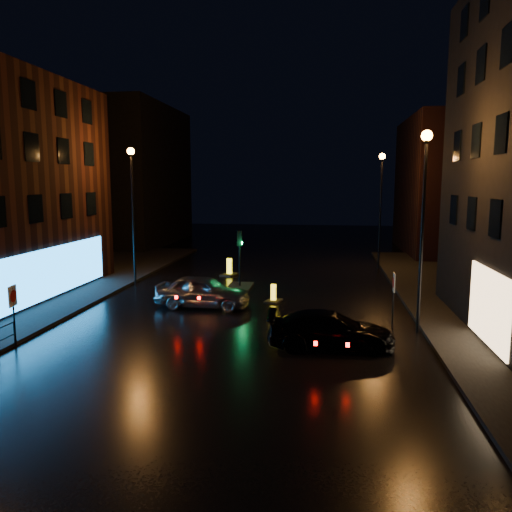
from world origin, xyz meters
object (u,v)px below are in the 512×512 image
Objects in this scene: silver_hatchback at (203,291)px; dark_sedan at (331,330)px; bollard_near at (273,298)px; road_sign_right at (394,287)px; bollard_far at (229,272)px; road_sign_left at (13,301)px; traffic_signal at (240,279)px.

dark_sedan is at bearing -127.60° from silver_hatchback.
silver_hatchback is at bearing -138.95° from bollard_near.
road_sign_right reaches higher than dark_sedan.
road_sign_left is (-5.31, -15.93, 1.55)m from bollard_far.
bollard_near is at bearing 35.11° from road_sign_left.
dark_sedan is 4.20m from road_sign_right.
bollard_near is 8.12m from bollard_far.
bollard_near is (-2.93, 7.17, -0.50)m from dark_sedan.
traffic_signal reaches higher than silver_hatchback.
bollard_far is 16.86m from road_sign_left.
dark_sedan is 12.17m from road_sign_left.
dark_sedan is 2.01× the size of road_sign_left.
silver_hatchback is at bearing 42.63° from road_sign_left.
traffic_signal is at bearing 23.74° from dark_sedan.
road_sign_left is (-9.08, -8.74, 1.60)m from bollard_near.
silver_hatchback is 9.12m from road_sign_left.
bollard_near is (3.43, 1.66, -0.61)m from silver_hatchback.
silver_hatchback is 8.42m from dark_sedan.
traffic_signal reaches higher than dark_sedan.
dark_sedan is 1.99× the size of road_sign_right.
road_sign_right is (9.40, -11.35, 1.57)m from bollard_far.
bollard_far is at bearing 62.77° from road_sign_left.
bollard_near is 0.80× the size of bollard_far.
silver_hatchback is 9.46m from road_sign_right.
road_sign_right is (5.63, -4.16, 1.62)m from bollard_near.
silver_hatchback is (-1.04, -5.00, 0.31)m from traffic_signal.
silver_hatchback is 1.96× the size of road_sign_right.
road_sign_right is at bearing -102.14° from silver_hatchback.
traffic_signal is at bearing 52.22° from road_sign_left.
dark_sedan is 3.17× the size of bollard_far.
dark_sedan is at bearing -63.14° from traffic_signal.
silver_hatchback is 0.99× the size of dark_sedan.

